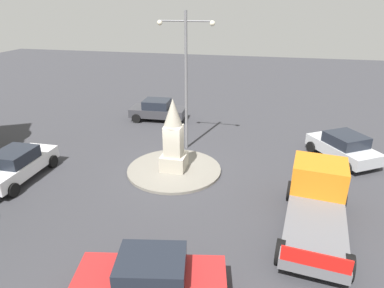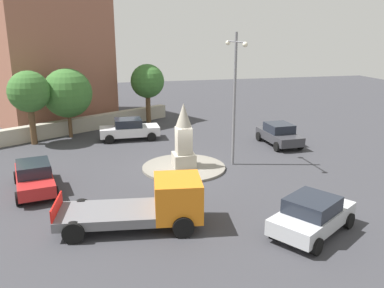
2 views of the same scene
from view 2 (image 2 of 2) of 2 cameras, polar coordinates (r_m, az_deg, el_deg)
The scene contains 14 objects.
ground_plane at distance 23.26m, azimuth -1.17°, elevation -3.49°, with size 80.00×80.00×0.00m, color #38383D.
traffic_island at distance 23.24m, azimuth -1.17°, elevation -3.34°, with size 4.78×4.78×0.13m, color gray.
monument at distance 22.72m, azimuth -1.19°, elevation 0.78°, with size 1.22×1.22×3.68m.
streetlamp at distance 23.04m, azimuth 6.08°, elevation 7.96°, with size 3.06×0.28×7.60m.
car_dark_grey_passing at distance 28.41m, azimuth 12.23°, elevation 1.37°, with size 3.98×2.09×1.50m.
car_red_parked_right at distance 21.35m, azimuth -21.44°, elevation -4.30°, with size 4.52×2.51×1.49m.
car_white_far_side at distance 29.48m, azimuth -8.88°, elevation 2.10°, with size 1.88×4.23×1.54m.
car_silver_approaching at distance 16.63m, azimuth 16.68°, elevation -9.56°, with size 3.65×4.28×1.51m.
truck_orange_parked_left at distance 16.46m, azimuth -5.75°, elevation -8.46°, with size 2.97×5.95×2.01m.
stone_boundary_wall at distance 32.67m, azimuth -15.27°, elevation 2.68°, with size 16.19×0.70×1.11m, color #B2AA99.
corner_building at distance 37.26m, azimuth -20.24°, elevation 12.08°, with size 8.69×8.80×11.66m, color #935B47.
tree_near_wall at distance 30.64m, azimuth -17.23°, elevation 6.89°, with size 3.54×3.54×5.06m.
tree_mid_cluster at distance 34.30m, azimuth -6.33°, elevation 8.79°, with size 2.82×2.82×4.96m.
tree_far_corner at distance 29.52m, azimuth -22.09°, elevation 6.81°, with size 2.81×2.81×5.09m.
Camera 2 is at (21.42, -4.69, 7.76)m, focal length 37.67 mm.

